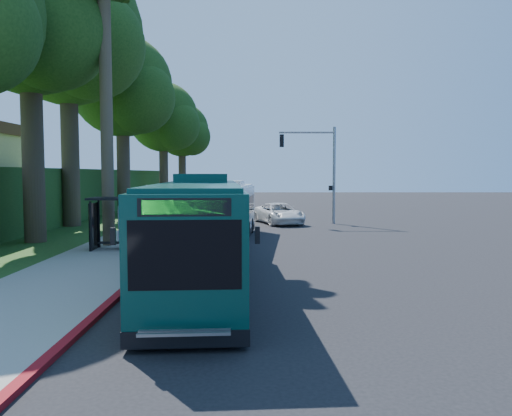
{
  "coord_description": "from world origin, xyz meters",
  "views": [
    {
      "loc": [
        -0.98,
        -26.1,
        3.67
      ],
      "look_at": [
        -0.88,
        1.0,
        1.78
      ],
      "focal_mm": 35.0,
      "sensor_mm": 36.0,
      "label": 1
    }
  ],
  "objects_px": {
    "white_bus": "(224,212)",
    "teal_bus": "(200,231)",
    "pickup": "(279,213)",
    "bus_shelter": "(120,213)"
  },
  "relations": [
    {
      "from": "teal_bus",
      "to": "pickup",
      "type": "height_order",
      "value": "teal_bus"
    },
    {
      "from": "teal_bus",
      "to": "white_bus",
      "type": "bearing_deg",
      "value": 85.58
    },
    {
      "from": "white_bus",
      "to": "pickup",
      "type": "distance_m",
      "value": 10.13
    },
    {
      "from": "white_bus",
      "to": "teal_bus",
      "type": "bearing_deg",
      "value": -85.84
    },
    {
      "from": "white_bus",
      "to": "teal_bus",
      "type": "height_order",
      "value": "teal_bus"
    },
    {
      "from": "bus_shelter",
      "to": "pickup",
      "type": "height_order",
      "value": "bus_shelter"
    },
    {
      "from": "white_bus",
      "to": "pickup",
      "type": "height_order",
      "value": "white_bus"
    },
    {
      "from": "pickup",
      "to": "bus_shelter",
      "type": "bearing_deg",
      "value": -139.44
    },
    {
      "from": "pickup",
      "to": "white_bus",
      "type": "bearing_deg",
      "value": -127.08
    },
    {
      "from": "bus_shelter",
      "to": "pickup",
      "type": "xyz_separation_m",
      "value": [
        8.08,
        12.87,
        -1.06
      ]
    }
  ]
}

